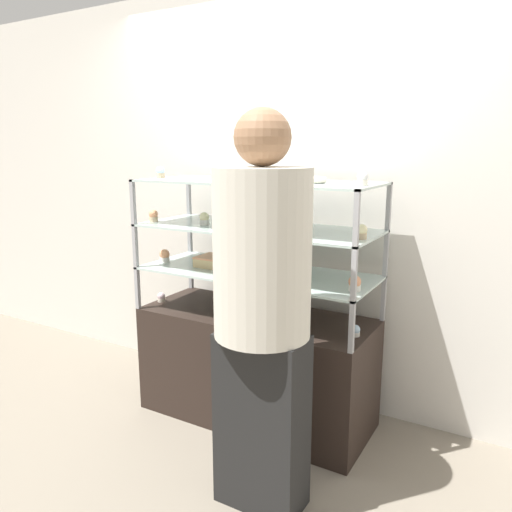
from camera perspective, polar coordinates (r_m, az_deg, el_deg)
name	(u,v)px	position (r m, az deg, el deg)	size (l,w,h in m)	color
ground_plane	(256,415)	(3.20, 0.00, -17.76)	(20.00, 20.00, 0.00)	gray
back_wall	(289,197)	(3.16, 3.83, 6.75)	(8.00, 0.05, 2.60)	silver
display_base	(256,366)	(3.05, 0.00, -12.45)	(1.36, 0.55, 0.65)	black
display_riser_lower	(256,274)	(2.86, 0.00, -2.03)	(1.36, 0.55, 0.26)	#99999E
display_riser_middle	(256,229)	(2.81, 0.00, 3.07)	(1.36, 0.55, 0.26)	#99999E
display_riser_upper	(256,183)	(2.78, 0.00, 8.31)	(1.36, 0.55, 0.26)	#99999E
layer_cake_centerpiece	(278,303)	(2.95, 2.50, -5.42)	(0.21, 0.21, 0.11)	#DBBC84
sheet_cake_frosted	(214,261)	(2.98, -4.83, -0.59)	(0.19, 0.17, 0.06)	#DBBC84
cupcake_0	(161,297)	(3.21, -10.78, -4.66)	(0.05, 0.05, 0.06)	beige
cupcake_1	(355,331)	(2.65, 11.29, -8.38)	(0.05, 0.05, 0.06)	white
price_tag_0	(272,332)	(2.60, 1.88, -8.64)	(0.04, 0.00, 0.04)	white
cupcake_2	(165,256)	(3.14, -10.41, 0.02)	(0.06, 0.06, 0.08)	white
cupcake_3	(284,271)	(2.71, 3.19, -1.75)	(0.06, 0.06, 0.08)	white
cupcake_4	(355,283)	(2.51, 11.21, -3.10)	(0.06, 0.06, 0.08)	white
price_tag_1	(234,278)	(2.64, -2.58, -2.49)	(0.04, 0.00, 0.04)	white
cupcake_5	(153,216)	(3.07, -11.64, 4.52)	(0.06, 0.06, 0.07)	#CCB28C
cupcake_6	(204,219)	(2.89, -5.93, 4.25)	(0.06, 0.06, 0.07)	white
cupcake_7	(246,223)	(2.73, -1.15, 3.83)	(0.06, 0.06, 0.07)	white
cupcake_8	(303,227)	(2.59, 5.34, 3.31)	(0.06, 0.06, 0.07)	beige
cupcake_9	(362,232)	(2.48, 11.97, 2.72)	(0.06, 0.06, 0.07)	#CCB28C
price_tag_2	(247,231)	(2.54, -1.06, 2.89)	(0.04, 0.00, 0.04)	white
cupcake_10	(160,172)	(3.10, -10.86, 9.38)	(0.05, 0.05, 0.07)	#CCB28C
cupcake_11	(215,175)	(2.79, -4.66, 9.25)	(0.05, 0.05, 0.07)	#CCB28C
cupcake_12	(287,176)	(2.61, 3.53, 9.06)	(0.05, 0.05, 0.07)	#CCB28C
cupcake_13	(362,179)	(2.47, 12.07, 8.64)	(0.05, 0.05, 0.07)	beige
price_tag_3	(296,182)	(2.38, 4.60, 8.47)	(0.04, 0.00, 0.04)	white
donut_glazed	(316,180)	(2.63, 6.82, 8.65)	(0.12, 0.12, 0.03)	#EFE5CC
customer_figure	(262,307)	(2.12, 0.70, -5.90)	(0.41, 0.41, 1.76)	black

